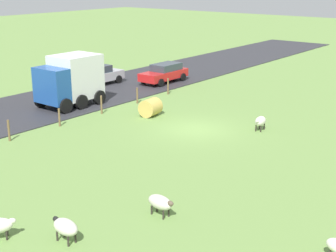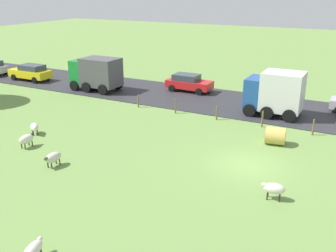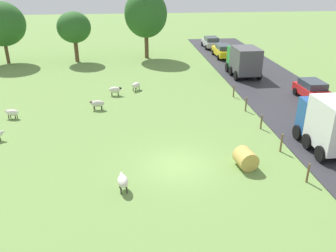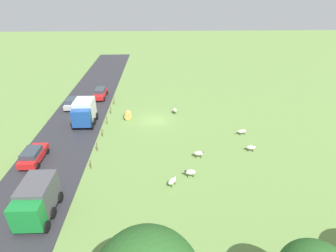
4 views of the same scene
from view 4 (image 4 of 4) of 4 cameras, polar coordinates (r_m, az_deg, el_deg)
ground_plane at (r=39.09m, az=-2.87°, el=1.22°), size 160.00×160.00×0.00m
road_strip at (r=40.92m, az=-18.92°, el=0.97°), size 8.00×80.00×0.06m
sheep_0 at (r=40.85m, az=1.44°, el=3.37°), size 0.66×1.14×0.83m
sheep_1 at (r=33.32m, az=17.11°, el=-4.36°), size 1.12×0.66×0.73m
sheep_2 at (r=36.51m, az=15.37°, el=-1.09°), size 1.30×0.77×0.71m
sheep_3 at (r=26.93m, az=0.88°, el=-11.58°), size 1.05×1.13×0.76m
sheep_4 at (r=28.04m, az=4.74°, el=-9.69°), size 1.15×0.57×0.82m
sheep_5 at (r=30.94m, az=6.50°, el=-5.75°), size 1.20×0.60×0.80m
hay_bale_0 at (r=39.67m, az=-8.46°, el=2.26°), size 1.26×1.34×1.11m
fence_post_0 at (r=44.84m, az=-11.33°, el=5.22°), size 0.12×0.12×1.22m
fence_post_1 at (r=41.76m, az=-12.00°, el=3.30°), size 0.12×0.12×1.11m
fence_post_2 at (r=38.70m, az=-12.79°, el=1.21°), size 0.12×0.12×1.20m
fence_post_3 at (r=35.76m, az=-13.68°, el=-1.39°), size 0.12×0.12×1.08m
fence_post_4 at (r=32.85m, az=-14.77°, el=-4.27°), size 0.12×0.12×1.18m
fence_post_5 at (r=30.13m, az=-16.04°, el=-7.87°), size 0.12×0.12×1.06m
truck_0 at (r=38.95m, az=-17.29°, el=2.81°), size 2.78×4.16×3.38m
truck_1 at (r=25.64m, az=-26.06°, el=-13.88°), size 2.71×4.63×3.09m
car_1 at (r=45.30m, az=-19.52°, el=4.70°), size 1.96×4.24×1.56m
car_3 at (r=33.33m, az=-26.63°, el=-5.50°), size 2.07×4.27×1.59m
car_4 at (r=48.02m, az=-14.11°, el=6.79°), size 1.98×4.49×1.52m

